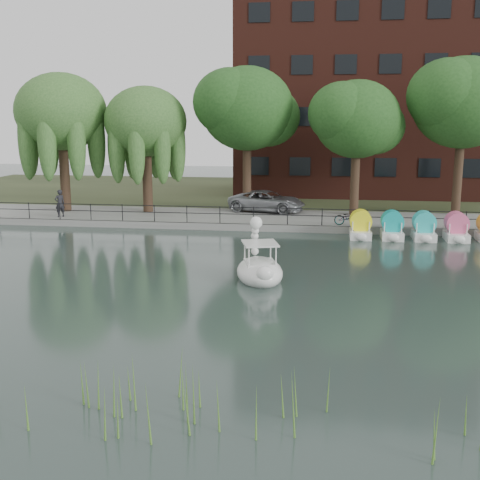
% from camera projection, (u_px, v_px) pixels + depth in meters
% --- Properties ---
extents(ground_plane, '(120.00, 120.00, 0.00)m').
position_uv_depth(ground_plane, '(212.00, 294.00, 22.61)').
color(ground_plane, '#394845').
extents(promenade, '(40.00, 6.00, 0.40)m').
position_uv_depth(promenade, '(258.00, 219.00, 38.09)').
color(promenade, gray).
rests_on(promenade, ground_plane).
extents(kerb, '(40.00, 0.25, 0.40)m').
position_uv_depth(kerb, '(253.00, 228.00, 35.23)').
color(kerb, gray).
rests_on(kerb, ground_plane).
extents(land_strip, '(60.00, 22.00, 0.36)m').
position_uv_depth(land_strip, '(276.00, 193.00, 51.68)').
color(land_strip, '#47512D').
rests_on(land_strip, ground_plane).
extents(railing, '(32.00, 0.05, 1.00)m').
position_uv_depth(railing, '(253.00, 211.00, 35.23)').
color(railing, black).
rests_on(railing, promenade).
extents(apartment_building, '(20.00, 10.07, 18.00)m').
position_uv_depth(apartment_building, '(363.00, 82.00, 48.86)').
color(apartment_building, '#4C1E16').
rests_on(apartment_building, land_strip).
extents(willow_left, '(5.88, 5.88, 9.01)m').
position_uv_depth(willow_left, '(61.00, 112.00, 39.01)').
color(willow_left, '#473323').
rests_on(willow_left, promenade).
extents(willow_mid, '(5.32, 5.32, 8.15)m').
position_uv_depth(willow_mid, '(146.00, 122.00, 38.87)').
color(willow_mid, '#473323').
rests_on(willow_mid, promenade).
extents(broadleaf_center, '(6.00, 6.00, 9.25)m').
position_uv_depth(broadleaf_center, '(247.00, 109.00, 38.80)').
color(broadleaf_center, '#473323').
rests_on(broadleaf_center, promenade).
extents(broadleaf_right, '(5.40, 5.40, 8.32)m').
position_uv_depth(broadleaf_right, '(357.00, 120.00, 37.49)').
color(broadleaf_right, '#473323').
rests_on(broadleaf_right, promenade).
extents(broadleaf_far, '(6.30, 6.30, 9.71)m').
position_uv_depth(broadleaf_far, '(463.00, 103.00, 37.38)').
color(broadleaf_far, '#473323').
rests_on(broadleaf_far, promenade).
extents(minivan, '(3.81, 6.19, 1.60)m').
position_uv_depth(minivan, '(267.00, 200.00, 39.78)').
color(minivan, gray).
rests_on(minivan, promenade).
extents(bicycle, '(0.61, 1.72, 1.00)m').
position_uv_depth(bicycle, '(349.00, 217.00, 34.80)').
color(bicycle, gray).
rests_on(bicycle, promenade).
extents(pedestrian, '(0.84, 0.85, 1.98)m').
position_uv_depth(pedestrian, '(60.00, 201.00, 37.60)').
color(pedestrian, black).
rests_on(pedestrian, promenade).
extents(swan_boat, '(2.56, 3.31, 2.48)m').
position_uv_depth(swan_boat, '(259.00, 267.00, 24.56)').
color(swan_boat, white).
rests_on(swan_boat, ground_plane).
extents(pedal_boat_row, '(11.35, 1.70, 1.40)m').
position_uv_depth(pedal_boat_row, '(456.00, 229.00, 32.46)').
color(pedal_boat_row, white).
rests_on(pedal_boat_row, ground_plane).
extents(reed_bank, '(24.00, 2.40, 1.20)m').
position_uv_depth(reed_bank, '(222.00, 397.00, 13.00)').
color(reed_bank, '#669938').
rests_on(reed_bank, ground_plane).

